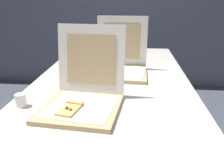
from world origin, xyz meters
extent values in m
cube|color=beige|center=(0.00, 0.59, 0.71)|extent=(0.97, 2.14, 0.03)
cylinder|color=gray|center=(-0.42, 1.59, 0.35)|extent=(0.04, 0.04, 0.70)
cylinder|color=gray|center=(0.42, 1.59, 0.35)|extent=(0.04, 0.04, 0.70)
cube|color=tan|center=(-0.11, 0.22, 0.74)|extent=(0.39, 0.39, 0.02)
cube|color=silver|center=(-0.11, 0.22, 0.75)|extent=(0.34, 0.34, 0.00)
cube|color=silver|center=(-0.09, 0.42, 0.92)|extent=(0.36, 0.09, 0.35)
cube|color=tan|center=(-0.09, 0.41, 0.92)|extent=(0.26, 0.06, 0.25)
cube|color=#E0B266|center=(-0.15, 0.17, 0.75)|extent=(0.10, 0.14, 0.01)
cube|color=tan|center=(-0.14, 0.23, 0.76)|extent=(0.08, 0.04, 0.02)
sphere|color=#2D6628|center=(-0.16, 0.17, 0.76)|extent=(0.02, 0.02, 0.02)
sphere|color=orange|center=(-0.14, 0.15, 0.76)|extent=(0.02, 0.02, 0.02)
cube|color=tan|center=(0.04, 0.77, 0.74)|extent=(0.36, 0.36, 0.02)
cube|color=silver|center=(0.05, 0.77, 0.75)|extent=(0.35, 0.35, 0.00)
cube|color=silver|center=(0.05, 0.94, 0.92)|extent=(0.35, 0.03, 0.35)
cube|color=tan|center=(0.05, 0.93, 0.92)|extent=(0.25, 0.02, 0.25)
cylinder|color=white|center=(0.01, 0.75, 0.78)|extent=(0.03, 0.03, 0.00)
cylinder|color=white|center=(0.02, 0.75, 0.76)|extent=(0.00, 0.00, 0.03)
cylinder|color=white|center=(0.01, 0.75, 0.76)|extent=(0.01, 0.00, 0.03)
cylinder|color=white|center=(0.01, 0.74, 0.76)|extent=(0.01, 0.00, 0.03)
cylinder|color=white|center=(-0.31, 0.65, 0.76)|extent=(0.05, 0.05, 0.06)
cylinder|color=white|center=(-0.41, 0.24, 0.76)|extent=(0.05, 0.05, 0.06)
camera|label=1|loc=(0.12, -0.77, 1.23)|focal=38.37mm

